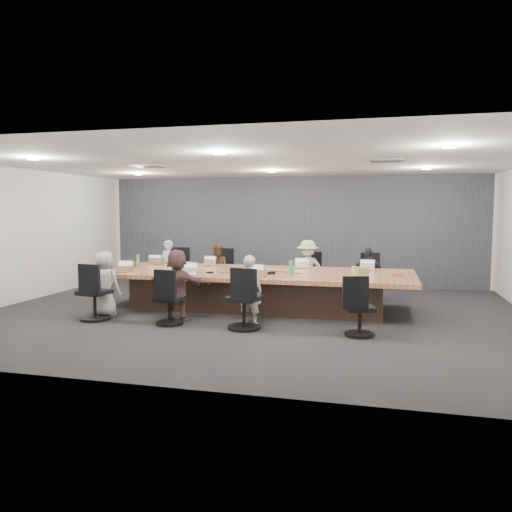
% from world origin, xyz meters
% --- Properties ---
extents(floor, '(10.00, 8.00, 0.00)m').
position_xyz_m(floor, '(0.00, 0.00, 0.00)').
color(floor, '#26262A').
rests_on(floor, ground).
extents(ceiling, '(10.00, 8.00, 0.00)m').
position_xyz_m(ceiling, '(0.00, 0.00, 2.80)').
color(ceiling, white).
rests_on(ceiling, wall_back).
extents(wall_back, '(10.00, 0.00, 2.80)m').
position_xyz_m(wall_back, '(0.00, 4.00, 1.40)').
color(wall_back, silver).
rests_on(wall_back, ground).
extents(wall_front, '(10.00, 0.00, 2.80)m').
position_xyz_m(wall_front, '(0.00, -4.00, 1.40)').
color(wall_front, silver).
rests_on(wall_front, ground).
extents(wall_left, '(0.00, 8.00, 2.80)m').
position_xyz_m(wall_left, '(-5.00, 0.00, 1.40)').
color(wall_left, silver).
rests_on(wall_left, ground).
extents(curtain, '(9.80, 0.04, 2.80)m').
position_xyz_m(curtain, '(0.00, 3.92, 1.40)').
color(curtain, '#50505D').
rests_on(curtain, ground).
extents(conference_table, '(6.00, 2.20, 0.74)m').
position_xyz_m(conference_table, '(0.00, 0.50, 0.40)').
color(conference_table, '#3D281D').
rests_on(conference_table, ground).
extents(chair_0, '(0.73, 0.73, 0.85)m').
position_xyz_m(chair_0, '(-2.49, 2.20, 0.43)').
color(chair_0, black).
rests_on(chair_0, ground).
extents(chair_1, '(0.68, 0.68, 0.85)m').
position_xyz_m(chair_1, '(-1.23, 2.20, 0.42)').
color(chair_1, black).
rests_on(chair_1, ground).
extents(chair_2, '(0.60, 0.60, 0.78)m').
position_xyz_m(chair_2, '(0.80, 2.20, 0.39)').
color(chair_2, black).
rests_on(chair_2, ground).
extents(chair_3, '(0.60, 0.60, 0.78)m').
position_xyz_m(chair_3, '(2.08, 2.20, 0.39)').
color(chair_3, black).
rests_on(chair_3, ground).
extents(chair_4, '(0.65, 0.65, 0.82)m').
position_xyz_m(chair_4, '(-2.53, -1.20, 0.41)').
color(chair_4, black).
rests_on(chair_4, ground).
extents(chair_5, '(0.55, 0.55, 0.73)m').
position_xyz_m(chair_5, '(-1.11, -1.20, 0.36)').
color(chair_5, black).
rests_on(chair_5, ground).
extents(chair_6, '(0.69, 0.69, 0.85)m').
position_xyz_m(chair_6, '(0.20, -1.20, 0.42)').
color(chair_6, black).
rests_on(chair_6, ground).
extents(chair_7, '(0.60, 0.60, 0.72)m').
position_xyz_m(chair_7, '(2.05, -1.20, 0.36)').
color(chair_7, black).
rests_on(chair_7, ground).
extents(person_0, '(0.48, 0.35, 1.23)m').
position_xyz_m(person_0, '(-2.49, 1.85, 0.62)').
color(person_0, '#ABC7D8').
rests_on(person_0, ground).
extents(laptop_0, '(0.34, 0.24, 0.02)m').
position_xyz_m(laptop_0, '(-2.49, 1.30, 0.75)').
color(laptop_0, '#8C6647').
rests_on(laptop_0, conference_table).
extents(person_1, '(0.65, 0.56, 1.18)m').
position_xyz_m(person_1, '(-1.23, 1.85, 0.59)').
color(person_1, brown).
rests_on(person_1, ground).
extents(laptop_1, '(0.32, 0.24, 0.02)m').
position_xyz_m(laptop_1, '(-1.23, 1.30, 0.75)').
color(laptop_1, '#8C6647').
rests_on(laptop_1, conference_table).
extents(person_2, '(0.85, 0.51, 1.28)m').
position_xyz_m(person_2, '(0.80, 1.85, 0.64)').
color(person_2, '#A8B9A4').
rests_on(person_2, ground).
extents(laptop_2, '(0.31, 0.23, 0.02)m').
position_xyz_m(laptop_2, '(0.80, 1.30, 0.75)').
color(laptop_2, '#B2B2B7').
rests_on(laptop_2, conference_table).
extents(person_3, '(0.70, 0.33, 1.15)m').
position_xyz_m(person_3, '(2.08, 1.85, 0.58)').
color(person_3, '#2C2C2E').
rests_on(person_3, ground).
extents(laptop_3, '(0.29, 0.21, 0.02)m').
position_xyz_m(laptop_3, '(2.08, 1.30, 0.75)').
color(laptop_3, '#B2B2B7').
rests_on(laptop_3, conference_table).
extents(person_4, '(0.60, 0.41, 1.19)m').
position_xyz_m(person_4, '(-2.53, -0.85, 0.60)').
color(person_4, '#A4A4A4').
rests_on(person_4, ground).
extents(laptop_4, '(0.36, 0.29, 0.02)m').
position_xyz_m(laptop_4, '(-2.53, -0.30, 0.75)').
color(laptop_4, '#8C6647').
rests_on(laptop_4, conference_table).
extents(person_5, '(1.21, 0.51, 1.26)m').
position_xyz_m(person_5, '(-1.11, -0.85, 0.63)').
color(person_5, brown).
rests_on(person_5, ground).
extents(laptop_5, '(0.36, 0.28, 0.02)m').
position_xyz_m(laptop_5, '(-1.11, -0.30, 0.75)').
color(laptop_5, '#B2B2B7').
rests_on(laptop_5, conference_table).
extents(person_6, '(0.47, 0.35, 1.19)m').
position_xyz_m(person_6, '(0.20, -0.85, 0.59)').
color(person_6, '#BABABA').
rests_on(person_6, ground).
extents(laptop_6, '(0.32, 0.25, 0.02)m').
position_xyz_m(laptop_6, '(0.20, -0.30, 0.75)').
color(laptop_6, '#8C6647').
rests_on(laptop_6, conference_table).
extents(bottle_green_left, '(0.08, 0.08, 0.26)m').
position_xyz_m(bottle_green_left, '(-2.65, 0.65, 0.87)').
color(bottle_green_left, '#489860').
rests_on(bottle_green_left, conference_table).
extents(bottle_green_right, '(0.08, 0.08, 0.27)m').
position_xyz_m(bottle_green_right, '(0.73, 0.13, 0.88)').
color(bottle_green_right, '#489860').
rests_on(bottle_green_right, conference_table).
extents(bottle_clear, '(0.09, 0.09, 0.23)m').
position_xyz_m(bottle_clear, '(-1.70, 0.51, 0.86)').
color(bottle_clear, silver).
rests_on(bottle_clear, conference_table).
extents(cup_white_far, '(0.08, 0.08, 0.10)m').
position_xyz_m(cup_white_far, '(-0.22, 0.61, 0.79)').
color(cup_white_far, white).
rests_on(cup_white_far, conference_table).
extents(cup_white_near, '(0.11, 0.11, 0.11)m').
position_xyz_m(cup_white_near, '(1.84, 0.91, 0.79)').
color(cup_white_near, white).
rests_on(cup_white_near, conference_table).
extents(mug_brown, '(0.10, 0.10, 0.11)m').
position_xyz_m(mug_brown, '(-2.65, 0.50, 0.80)').
color(mug_brown, brown).
rests_on(mug_brown, conference_table).
extents(mic_left, '(0.16, 0.13, 0.03)m').
position_xyz_m(mic_left, '(-0.81, 0.01, 0.75)').
color(mic_left, black).
rests_on(mic_left, conference_table).
extents(mic_right, '(0.17, 0.13, 0.03)m').
position_xyz_m(mic_right, '(-0.11, 0.63, 0.76)').
color(mic_right, black).
rests_on(mic_right, conference_table).
extents(stapler, '(0.15, 0.09, 0.05)m').
position_xyz_m(stapler, '(0.37, 0.11, 0.77)').
color(stapler, black).
rests_on(stapler, conference_table).
extents(canvas_bag, '(0.28, 0.26, 0.13)m').
position_xyz_m(canvas_bag, '(2.00, 0.62, 0.80)').
color(canvas_bag, tan).
rests_on(canvas_bag, conference_table).
extents(snack_packet, '(0.20, 0.15, 0.04)m').
position_xyz_m(snack_packet, '(2.65, 0.41, 0.76)').
color(snack_packet, '#D25124').
rests_on(snack_packet, conference_table).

